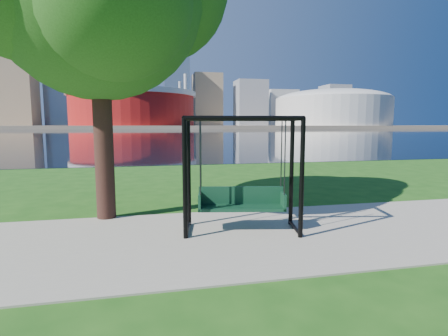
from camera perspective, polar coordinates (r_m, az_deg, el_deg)
name	(u,v)px	position (r m, az deg, el deg)	size (l,w,h in m)	color
ground	(211,231)	(7.30, -2.17, -10.24)	(900.00, 900.00, 0.00)	#1E5114
path	(215,238)	(6.83, -1.42, -11.34)	(120.00, 4.00, 0.03)	#9E937F
river	(151,132)	(108.90, -11.77, 5.71)	(900.00, 180.00, 0.02)	black
far_bank	(149,127)	(312.87, -12.22, 6.62)	(900.00, 228.00, 2.00)	#937F60
stadium	(133,107)	(242.33, -14.63, 9.62)	(83.00, 83.00, 32.00)	maroon
arena	(332,107)	(277.93, 17.25, 9.50)	(84.00, 84.00, 26.56)	beige
skyline	(143,87)	(328.01, -13.15, 12.71)	(392.00, 66.00, 96.50)	gray
swing	(242,177)	(7.02, 2.91, -1.47)	(2.43, 1.41, 2.34)	black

